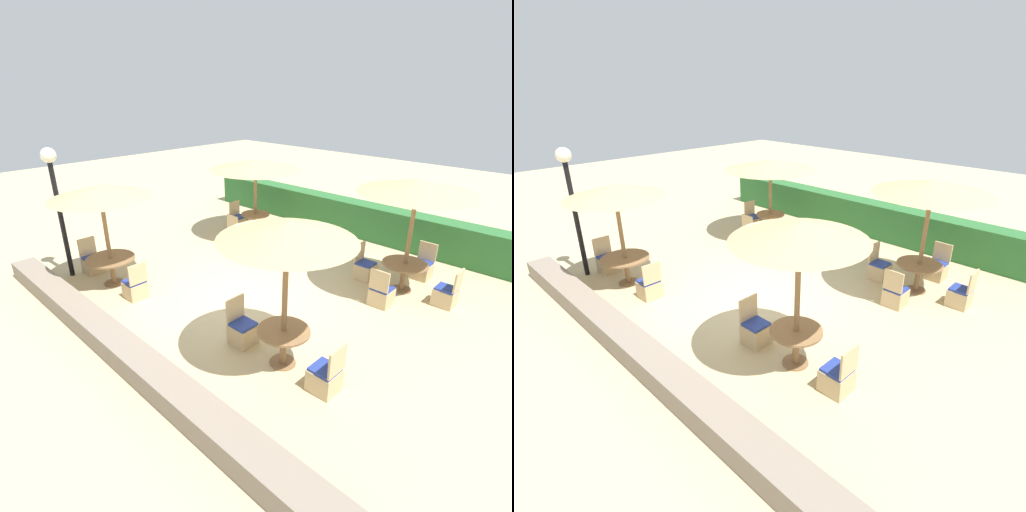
% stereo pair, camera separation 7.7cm
% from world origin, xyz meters
% --- Properties ---
extents(ground_plane, '(40.00, 40.00, 0.00)m').
position_xyz_m(ground_plane, '(0.00, 0.00, 0.00)').
color(ground_plane, '#C6B284').
extents(hedge_row, '(13.00, 0.70, 1.10)m').
position_xyz_m(hedge_row, '(0.00, 5.77, 0.55)').
color(hedge_row, '#2D6B33').
rests_on(hedge_row, ground_plane).
extents(stone_border, '(10.00, 0.56, 0.43)m').
position_xyz_m(stone_border, '(0.00, -3.06, 0.21)').
color(stone_border, gray).
rests_on(stone_border, ground_plane).
extents(lamp_post, '(0.36, 0.36, 3.32)m').
position_xyz_m(lamp_post, '(-4.07, -2.22, 2.35)').
color(lamp_post, black).
rests_on(lamp_post, ground_plane).
extents(parasol_back_left, '(2.90, 2.90, 2.50)m').
position_xyz_m(parasol_back_left, '(-2.70, 3.38, 2.33)').
color(parasol_back_left, olive).
rests_on(parasol_back_left, ground_plane).
extents(round_table_back_left, '(0.93, 0.93, 0.73)m').
position_xyz_m(round_table_back_left, '(-2.70, 3.38, 0.55)').
color(round_table_back_left, olive).
rests_on(round_table_back_left, ground_plane).
extents(patio_chair_back_left_west, '(0.46, 0.46, 0.93)m').
position_xyz_m(patio_chair_back_left_west, '(-3.58, 3.43, 0.26)').
color(patio_chair_back_left_west, tan).
rests_on(patio_chair_back_left_west, ground_plane).
extents(patio_chair_back_left_south, '(0.46, 0.46, 0.93)m').
position_xyz_m(patio_chair_back_left_south, '(-2.65, 2.49, 0.26)').
color(patio_chair_back_left_south, tan).
rests_on(patio_chair_back_left_south, ground_plane).
extents(parasol_back_right, '(2.65, 2.65, 2.76)m').
position_xyz_m(parasol_back_right, '(2.61, 3.06, 2.59)').
color(parasol_back_right, olive).
rests_on(parasol_back_right, ground_plane).
extents(round_table_back_right, '(1.07, 1.07, 0.73)m').
position_xyz_m(round_table_back_right, '(2.61, 3.06, 0.57)').
color(round_table_back_right, olive).
rests_on(round_table_back_right, ground_plane).
extents(patio_chair_back_right_east, '(0.46, 0.46, 0.93)m').
position_xyz_m(patio_chair_back_right_east, '(3.65, 3.06, 0.26)').
color(patio_chair_back_right_east, tan).
rests_on(patio_chair_back_right_east, ground_plane).
extents(patio_chair_back_right_south, '(0.46, 0.46, 0.93)m').
position_xyz_m(patio_chair_back_right_south, '(2.58, 2.05, 0.26)').
color(patio_chair_back_right_south, tan).
rests_on(patio_chair_back_right_south, ground_plane).
extents(patio_chair_back_right_north, '(0.46, 0.46, 0.93)m').
position_xyz_m(patio_chair_back_right_north, '(2.67, 4.07, 0.26)').
color(patio_chair_back_right_north, tan).
rests_on(patio_chair_back_right_north, ground_plane).
extents(patio_chair_back_right_west, '(0.46, 0.46, 0.93)m').
position_xyz_m(patio_chair_back_right_west, '(1.60, 3.01, 0.26)').
color(patio_chair_back_right_west, tan).
rests_on(patio_chair_back_right_west, ground_plane).
extents(parasol_front_right, '(2.30, 2.30, 2.73)m').
position_xyz_m(parasol_front_right, '(2.31, -1.10, 2.55)').
color(parasol_front_right, olive).
rests_on(parasol_front_right, ground_plane).
extents(round_table_front_right, '(0.95, 0.95, 0.72)m').
position_xyz_m(round_table_front_right, '(2.31, -1.10, 0.54)').
color(round_table_front_right, olive).
rests_on(round_table_front_right, ground_plane).
extents(patio_chair_front_right_west, '(0.46, 0.46, 0.93)m').
position_xyz_m(patio_chair_front_right_west, '(1.32, -1.16, 0.26)').
color(patio_chair_front_right_west, tan).
rests_on(patio_chair_front_right_west, ground_plane).
extents(patio_chair_front_right_east, '(0.46, 0.46, 0.93)m').
position_xyz_m(patio_chair_front_right_east, '(3.27, -1.15, 0.26)').
color(patio_chair_front_right_east, tan).
rests_on(patio_chair_front_right_east, ground_plane).
extents(parasol_front_left, '(2.34, 2.34, 2.56)m').
position_xyz_m(parasol_front_left, '(-2.83, -1.68, 2.38)').
color(parasol_front_left, olive).
rests_on(parasol_front_left, ground_plane).
extents(round_table_front_left, '(1.19, 1.19, 0.71)m').
position_xyz_m(round_table_front_left, '(-2.83, -1.68, 0.58)').
color(round_table_front_left, olive).
rests_on(round_table_front_left, ground_plane).
extents(patio_chair_front_left_east, '(0.46, 0.46, 0.93)m').
position_xyz_m(patio_chair_front_left_east, '(-1.77, -1.67, 0.26)').
color(patio_chair_front_left_east, tan).
rests_on(patio_chair_front_left_east, ground_plane).
extents(patio_chair_front_left_west, '(0.46, 0.46, 0.93)m').
position_xyz_m(patio_chair_front_left_west, '(-3.85, -1.73, 0.26)').
color(patio_chair_front_left_west, tan).
rests_on(patio_chair_front_left_west, ground_plane).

